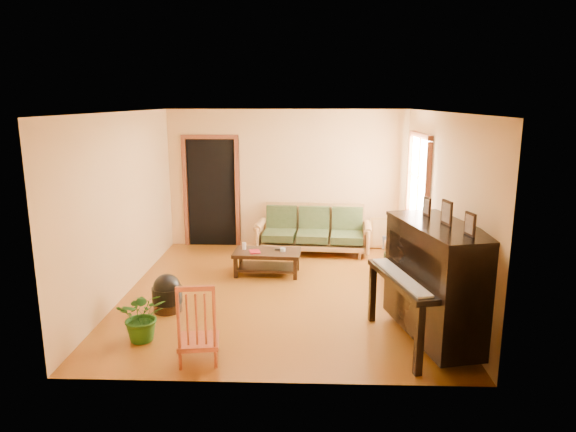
{
  "coord_description": "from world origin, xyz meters",
  "views": [
    {
      "loc": [
        0.36,
        -7.12,
        2.75
      ],
      "look_at": [
        0.1,
        0.2,
        1.1
      ],
      "focal_mm": 32.0,
      "sensor_mm": 36.0,
      "label": 1
    }
  ],
  "objects_px": {
    "piano": "(437,284)",
    "armchair": "(407,256)",
    "coffee_table": "(267,263)",
    "ceramic_crock": "(387,242)",
    "potted_plant": "(143,315)",
    "footstool": "(167,297)",
    "red_chair": "(198,321)",
    "sofa": "(313,230)"
  },
  "relations": [
    {
      "from": "piano",
      "to": "red_chair",
      "type": "distance_m",
      "value": 2.72
    },
    {
      "from": "ceramic_crock",
      "to": "potted_plant",
      "type": "bearing_deg",
      "value": -131.06
    },
    {
      "from": "piano",
      "to": "footstool",
      "type": "distance_m",
      "value": 3.47
    },
    {
      "from": "coffee_table",
      "to": "potted_plant",
      "type": "distance_m",
      "value": 2.72
    },
    {
      "from": "footstool",
      "to": "red_chair",
      "type": "relative_size",
      "value": 0.44
    },
    {
      "from": "coffee_table",
      "to": "footstool",
      "type": "relative_size",
      "value": 2.66
    },
    {
      "from": "piano",
      "to": "footstool",
      "type": "relative_size",
      "value": 3.98
    },
    {
      "from": "footstool",
      "to": "red_chair",
      "type": "height_order",
      "value": "red_chair"
    },
    {
      "from": "potted_plant",
      "to": "footstool",
      "type": "bearing_deg",
      "value": 86.64
    },
    {
      "from": "red_chair",
      "to": "sofa",
      "type": "bearing_deg",
      "value": 64.62
    },
    {
      "from": "coffee_table",
      "to": "potted_plant",
      "type": "height_order",
      "value": "potted_plant"
    },
    {
      "from": "piano",
      "to": "armchair",
      "type": "bearing_deg",
      "value": 75.49
    },
    {
      "from": "ceramic_crock",
      "to": "piano",
      "type": "bearing_deg",
      "value": -90.56
    },
    {
      "from": "sofa",
      "to": "ceramic_crock",
      "type": "xyz_separation_m",
      "value": [
        1.41,
        0.34,
        -0.31
      ]
    },
    {
      "from": "armchair",
      "to": "ceramic_crock",
      "type": "distance_m",
      "value": 1.84
    },
    {
      "from": "coffee_table",
      "to": "piano",
      "type": "xyz_separation_m",
      "value": [
        2.13,
        -2.3,
        0.51
      ]
    },
    {
      "from": "armchair",
      "to": "sofa",
      "type": "bearing_deg",
      "value": 136.96
    },
    {
      "from": "coffee_table",
      "to": "armchair",
      "type": "bearing_deg",
      "value": -7.08
    },
    {
      "from": "armchair",
      "to": "potted_plant",
      "type": "xyz_separation_m",
      "value": [
        -3.45,
        -2.13,
        -0.1
      ]
    },
    {
      "from": "coffee_table",
      "to": "piano",
      "type": "bearing_deg",
      "value": -47.18
    },
    {
      "from": "coffee_table",
      "to": "ceramic_crock",
      "type": "xyz_separation_m",
      "value": [
        2.17,
        1.54,
        -0.07
      ]
    },
    {
      "from": "armchair",
      "to": "potted_plant",
      "type": "bearing_deg",
      "value": -145.44
    },
    {
      "from": "sofa",
      "to": "red_chair",
      "type": "xyz_separation_m",
      "value": [
        -1.28,
        -4.07,
        0.02
      ]
    },
    {
      "from": "footstool",
      "to": "ceramic_crock",
      "type": "bearing_deg",
      "value": 42.31
    },
    {
      "from": "piano",
      "to": "potted_plant",
      "type": "bearing_deg",
      "value": 168.73
    },
    {
      "from": "coffee_table",
      "to": "sofa",
      "type": "bearing_deg",
      "value": 57.99
    },
    {
      "from": "armchair",
      "to": "footstool",
      "type": "relative_size",
      "value": 2.08
    },
    {
      "from": "armchair",
      "to": "red_chair",
      "type": "xyz_separation_m",
      "value": [
        -2.71,
        -2.59,
        0.04
      ]
    },
    {
      "from": "armchair",
      "to": "ceramic_crock",
      "type": "relative_size",
      "value": 3.25
    },
    {
      "from": "sofa",
      "to": "armchair",
      "type": "distance_m",
      "value": 2.06
    },
    {
      "from": "armchair",
      "to": "footstool",
      "type": "height_order",
      "value": "armchair"
    },
    {
      "from": "potted_plant",
      "to": "armchair",
      "type": "bearing_deg",
      "value": 31.67
    },
    {
      "from": "armchair",
      "to": "potted_plant",
      "type": "distance_m",
      "value": 4.06
    },
    {
      "from": "footstool",
      "to": "piano",
      "type": "bearing_deg",
      "value": -12.79
    },
    {
      "from": "sofa",
      "to": "red_chair",
      "type": "bearing_deg",
      "value": -102.7
    },
    {
      "from": "coffee_table",
      "to": "potted_plant",
      "type": "xyz_separation_m",
      "value": [
        -1.27,
        -2.4,
        0.12
      ]
    },
    {
      "from": "armchair",
      "to": "ceramic_crock",
      "type": "xyz_separation_m",
      "value": [
        -0.02,
        1.82,
        -0.29
      ]
    },
    {
      "from": "sofa",
      "to": "piano",
      "type": "height_order",
      "value": "piano"
    },
    {
      "from": "coffee_table",
      "to": "ceramic_crock",
      "type": "bearing_deg",
      "value": 35.46
    },
    {
      "from": "piano",
      "to": "potted_plant",
      "type": "xyz_separation_m",
      "value": [
        -3.4,
        -0.1,
        -0.39
      ]
    },
    {
      "from": "ceramic_crock",
      "to": "armchair",
      "type": "bearing_deg",
      "value": -89.5
    },
    {
      "from": "piano",
      "to": "red_chair",
      "type": "relative_size",
      "value": 1.74
    }
  ]
}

